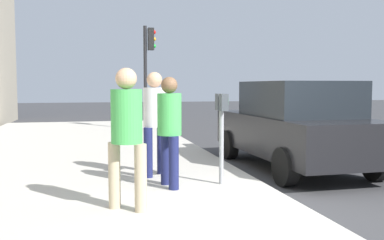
{
  "coord_description": "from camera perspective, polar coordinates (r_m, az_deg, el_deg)",
  "views": [
    {
      "loc": [
        -5.26,
        2.66,
        1.68
      ],
      "look_at": [
        1.12,
        1.18,
        1.17
      ],
      "focal_mm": 40.95,
      "sensor_mm": 36.0,
      "label": 1
    }
  ],
  "objects": [
    {
      "name": "pedestrian_bystander",
      "position": [
        5.4,
        -8.5,
        -0.91
      ],
      "size": [
        0.38,
        0.45,
        1.75
      ],
      "rotation": [
        0.0,
        0.0,
        -0.66
      ],
      "color": "tan",
      "rests_on": "sidewalk_slab"
    },
    {
      "name": "sidewalk_slab",
      "position": [
        5.51,
        -16.46,
        -12.67
      ],
      "size": [
        28.0,
        6.0,
        0.15
      ],
      "primitive_type": "cube",
      "color": "#B7B2A8",
      "rests_on": "ground_plane"
    },
    {
      "name": "parking_meter",
      "position": [
        6.79,
        3.88,
        0.1
      ],
      "size": [
        0.36,
        0.12,
        1.41
      ],
      "color": "gray",
      "rests_on": "sidewalk_slab"
    },
    {
      "name": "ground_plane",
      "position": [
        6.13,
        13.45,
        -11.57
      ],
      "size": [
        80.0,
        80.0,
        0.0
      ],
      "primitive_type": "plane",
      "color": "#38383A",
      "rests_on": "ground"
    },
    {
      "name": "parked_sedan_near",
      "position": [
        9.05,
        13.26,
        -0.63
      ],
      "size": [
        4.43,
        2.03,
        1.77
      ],
      "color": "black",
      "rests_on": "ground_plane"
    },
    {
      "name": "traffic_signal",
      "position": [
        15.44,
        -5.73,
        7.78
      ],
      "size": [
        0.24,
        0.44,
        3.6
      ],
      "color": "black",
      "rests_on": "sidewalk_slab"
    },
    {
      "name": "parking_officer",
      "position": [
        7.44,
        -4.89,
        0.67
      ],
      "size": [
        0.43,
        0.42,
        1.76
      ],
      "rotation": [
        0.0,
        0.0,
        -2.34
      ],
      "color": "#191E4C",
      "rests_on": "sidewalk_slab"
    },
    {
      "name": "pedestrian_at_meter",
      "position": [
        6.58,
        -2.96,
        -0.47
      ],
      "size": [
        0.51,
        0.36,
        1.67
      ],
      "rotation": [
        0.0,
        0.0,
        -1.4
      ],
      "color": "#191E4C",
      "rests_on": "sidewalk_slab"
    }
  ]
}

